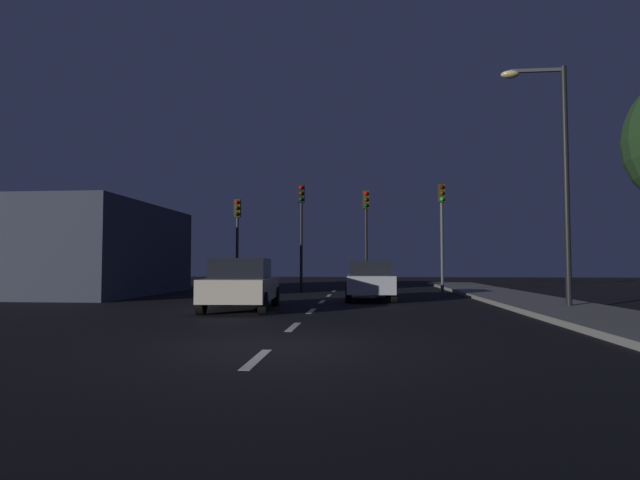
% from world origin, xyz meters
% --- Properties ---
extents(ground_plane, '(80.00, 80.00, 0.00)m').
position_xyz_m(ground_plane, '(0.00, 7.00, 0.00)').
color(ground_plane, black).
extents(sidewalk_curb_right, '(3.00, 40.00, 0.15)m').
position_xyz_m(sidewalk_curb_right, '(7.50, 7.00, 0.07)').
color(sidewalk_curb_right, gray).
rests_on(sidewalk_curb_right, ground_plane).
extents(lane_stripe_nearest, '(0.16, 1.60, 0.01)m').
position_xyz_m(lane_stripe_nearest, '(0.00, -1.20, 0.00)').
color(lane_stripe_nearest, silver).
rests_on(lane_stripe_nearest, ground_plane).
extents(lane_stripe_second, '(0.16, 1.60, 0.01)m').
position_xyz_m(lane_stripe_second, '(0.00, 2.60, 0.00)').
color(lane_stripe_second, silver).
rests_on(lane_stripe_second, ground_plane).
extents(lane_stripe_third, '(0.16, 1.60, 0.01)m').
position_xyz_m(lane_stripe_third, '(0.00, 6.40, 0.00)').
color(lane_stripe_third, silver).
rests_on(lane_stripe_third, ground_plane).
extents(lane_stripe_fourth, '(0.16, 1.60, 0.01)m').
position_xyz_m(lane_stripe_fourth, '(0.00, 10.20, 0.00)').
color(lane_stripe_fourth, silver).
rests_on(lane_stripe_fourth, ground_plane).
extents(lane_stripe_fifth, '(0.16, 1.60, 0.01)m').
position_xyz_m(lane_stripe_fifth, '(0.00, 14.00, 0.00)').
color(lane_stripe_fifth, silver).
rests_on(lane_stripe_fifth, ground_plane).
extents(lane_stripe_sixth, '(0.16, 1.60, 0.01)m').
position_xyz_m(lane_stripe_sixth, '(0.00, 17.80, 0.00)').
color(lane_stripe_sixth, silver).
rests_on(lane_stripe_sixth, ground_plane).
extents(traffic_signal_far_left, '(0.32, 0.38, 4.72)m').
position_xyz_m(traffic_signal_far_left, '(-4.86, 16.32, 3.32)').
color(traffic_signal_far_left, '#2D2D30').
rests_on(traffic_signal_far_left, ground_plane).
extents(traffic_signal_center_left, '(0.32, 0.38, 5.43)m').
position_xyz_m(traffic_signal_center_left, '(-1.57, 16.32, 3.77)').
color(traffic_signal_center_left, black).
rests_on(traffic_signal_center_left, ground_plane).
extents(traffic_signal_center_right, '(0.32, 0.38, 5.08)m').
position_xyz_m(traffic_signal_center_right, '(1.68, 16.32, 3.55)').
color(traffic_signal_center_right, black).
rests_on(traffic_signal_center_right, ground_plane).
extents(traffic_signal_far_right, '(0.32, 0.38, 5.35)m').
position_xyz_m(traffic_signal_far_right, '(5.40, 16.32, 3.72)').
color(traffic_signal_far_right, '#4C4C51').
rests_on(traffic_signal_far_right, ground_plane).
extents(car_stopped_ahead, '(1.92, 4.14, 1.54)m').
position_xyz_m(car_stopped_ahead, '(1.80, 11.15, 0.78)').
color(car_stopped_ahead, silver).
rests_on(car_stopped_ahead, ground_plane).
extents(car_adjacent_lane, '(2.20, 4.36, 1.58)m').
position_xyz_m(car_adjacent_lane, '(-2.18, 6.61, 0.79)').
color(car_adjacent_lane, beige).
rests_on(car_adjacent_lane, ground_plane).
extents(street_lamp_right, '(1.99, 0.36, 7.57)m').
position_xyz_m(street_lamp_right, '(7.50, 7.31, 4.54)').
color(street_lamp_right, black).
rests_on(street_lamp_right, ground_plane).
extents(storefront_left, '(5.67, 9.41, 4.14)m').
position_xyz_m(storefront_left, '(-10.83, 13.65, 2.07)').
color(storefront_left, '#333847').
rests_on(storefront_left, ground_plane).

